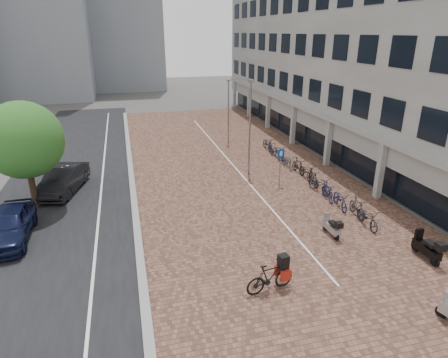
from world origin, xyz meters
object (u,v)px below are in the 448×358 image
scooter_mid (427,247)px  parking_sign (280,162)px  car_dark (63,179)px  hero_bike (270,277)px  scooter_front (332,226)px  car_navy (9,225)px

scooter_mid → parking_sign: size_ratio=0.71×
car_dark → scooter_mid: (15.95, -11.89, -0.20)m
hero_bike → parking_sign: parking_sign is taller
car_dark → scooter_front: size_ratio=3.33×
hero_bike → scooter_front: 5.45m
parking_sign → car_dark: bearing=156.2°
scooter_front → car_dark: bearing=144.5°
car_dark → hero_bike: car_dark is taller
scooter_mid → car_navy: bearing=163.0°
car_navy → parking_sign: (14.83, 3.08, 0.83)m
hero_bike → scooter_mid: size_ratio=1.21×
scooter_front → parking_sign: size_ratio=0.60×
hero_bike → parking_sign: size_ratio=0.86×
scooter_front → car_navy: bearing=165.9°
car_dark → parking_sign: 13.34m
scooter_front → scooter_mid: scooter_mid is taller
hero_bike → scooter_mid: bearing=-97.4°
parking_sign → hero_bike: bearing=-127.6°
car_dark → scooter_mid: size_ratio=2.81×
car_dark → hero_bike: 14.98m
hero_bike → parking_sign: 10.77m
car_navy → parking_sign: 15.17m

